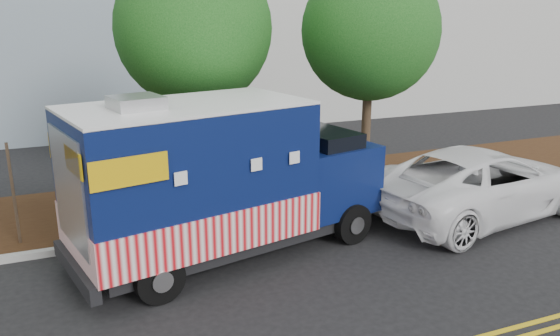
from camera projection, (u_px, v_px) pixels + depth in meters
name	position (u px, v px, depth m)	size (l,w,h in m)	color
ground	(171.00, 265.00, 11.26)	(120.00, 120.00, 0.00)	black
curb	(159.00, 236.00, 12.48)	(120.00, 0.18, 0.15)	#9E9E99
mulch_strip	(145.00, 207.00, 14.35)	(120.00, 4.00, 0.15)	black
tree_b	(194.00, 29.00, 13.86)	(4.01, 4.01, 6.60)	#38281C
tree_c	(370.00, 31.00, 14.74)	(3.76, 3.76, 6.39)	#38281C
sign_post	(14.00, 197.00, 11.67)	(0.06, 0.06, 2.40)	#473828
food_truck	(216.00, 183.00, 11.26)	(7.12, 3.87, 3.56)	black
white_car	(481.00, 182.00, 13.79)	(2.89, 6.26, 1.74)	white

